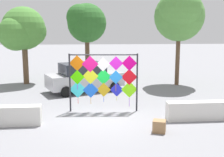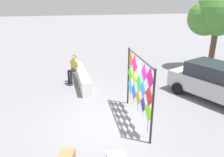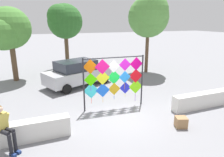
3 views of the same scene
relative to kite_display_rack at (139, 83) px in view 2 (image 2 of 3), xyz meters
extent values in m
plane|color=gray|center=(-0.02, -1.05, -1.51)|extent=(120.00, 120.00, 0.00)
cube|color=silver|center=(-4.25, -1.52, -1.15)|extent=(3.74, 0.46, 0.72)
cylinder|color=#232328|center=(-1.40, 0.10, -0.27)|extent=(0.07, 0.07, 2.48)
cylinder|color=#232328|center=(1.43, -0.10, -0.27)|extent=(0.07, 0.07, 2.48)
cylinder|color=#232328|center=(0.01, 0.00, 0.92)|extent=(2.84, 0.26, 0.06)
cube|color=#37DAEA|center=(-1.08, 0.08, -0.55)|extent=(0.73, 0.07, 0.73)
cylinder|color=red|center=(-1.08, 0.09, -1.05)|extent=(0.02, 0.02, 0.26)
cube|color=blue|center=(-0.53, 0.04, -0.58)|extent=(0.68, 0.06, 0.68)
cylinder|color=orange|center=(-0.53, 0.05, -1.05)|extent=(0.02, 0.02, 0.26)
cube|color=gold|center=(0.02, 0.00, -0.57)|extent=(0.61, 0.06, 0.61)
cylinder|color=blue|center=(0.02, 0.01, -0.99)|extent=(0.02, 0.02, 0.22)
cube|color=#2228D2|center=(0.58, -0.04, -0.58)|extent=(0.59, 0.06, 0.59)
cylinder|color=yellow|center=(0.58, -0.03, -0.95)|extent=(0.02, 0.02, 0.17)
cube|color=#82F415|center=(1.11, -0.08, -0.57)|extent=(0.71, 0.06, 0.71)
cylinder|color=#8016E5|center=(1.11, -0.07, -1.12)|extent=(0.02, 0.02, 0.40)
cube|color=#46E204|center=(-1.09, 0.06, -0.03)|extent=(0.61, 0.06, 0.61)
cylinder|color=#A816E5|center=(-1.09, 0.07, -0.44)|extent=(0.02, 0.02, 0.21)
cube|color=yellow|center=(-0.54, 0.03, 0.02)|extent=(0.68, 0.06, 0.68)
cylinder|color=#1A16E5|center=(-0.54, 0.04, -0.48)|extent=(0.02, 0.02, 0.31)
cube|color=#1AEA46|center=(0.01, 0.02, -0.02)|extent=(0.68, 0.06, 0.68)
cylinder|color=#E516B9|center=(0.02, 0.03, -0.52)|extent=(0.02, 0.02, 0.34)
cube|color=#258DF9|center=(0.53, -0.06, -0.03)|extent=(0.59, 0.06, 0.59)
cylinder|color=orange|center=(0.53, -0.05, -0.48)|extent=(0.02, 0.02, 0.32)
cube|color=red|center=(1.10, -0.08, -0.03)|extent=(0.69, 0.06, 0.69)
cylinder|color=#16E5DA|center=(1.10, -0.07, -0.50)|extent=(0.02, 0.02, 0.25)
cube|color=#D55F08|center=(-1.08, 0.08, 0.57)|extent=(0.67, 0.06, 0.67)
cube|color=#E21377|center=(-0.54, 0.03, 0.53)|extent=(0.70, 0.06, 0.70)
cube|color=white|center=(0.00, 0.00, 0.51)|extent=(0.59, 0.06, 0.59)
cube|color=#CD1BC1|center=(0.54, -0.04, 0.56)|extent=(0.60, 0.06, 0.60)
cube|color=#CC0576|center=(1.10, -0.09, 0.56)|extent=(0.65, 0.06, 0.65)
cylinder|color=black|center=(-4.31, -2.22, -1.15)|extent=(0.11, 0.11, 0.72)
cylinder|color=black|center=(-4.44, -2.07, -0.76)|extent=(0.36, 0.38, 0.13)
cube|color=navy|center=(-4.27, -2.27, -1.47)|extent=(0.24, 0.25, 0.09)
cylinder|color=black|center=(-4.18, -2.11, -1.15)|extent=(0.11, 0.11, 0.72)
cylinder|color=black|center=(-4.32, -1.96, -0.76)|extent=(0.36, 0.38, 0.13)
cube|color=navy|center=(-4.14, -2.15, -1.47)|extent=(0.24, 0.25, 0.09)
cube|color=gold|center=(-4.51, -1.87, -0.47)|extent=(0.40, 0.39, 0.52)
sphere|color=#DBB293|center=(-4.51, -1.87, -0.07)|extent=(0.22, 0.22, 0.22)
sphere|color=brown|center=(-4.53, -1.86, -0.06)|extent=(0.22, 0.22, 0.22)
cylinder|color=gold|center=(-4.66, -2.03, -0.42)|extent=(0.18, 0.19, 0.31)
cylinder|color=gold|center=(-4.33, -1.74, -0.42)|extent=(0.18, 0.19, 0.31)
cube|color=#B7B7BC|center=(-0.79, 4.13, -0.86)|extent=(4.56, 3.22, 0.75)
cube|color=#282D38|center=(-0.93, 4.07, -0.18)|extent=(2.77, 2.34, 0.60)
cylinder|color=black|center=(-2.44, 4.43, -1.23)|extent=(0.60, 0.41, 0.56)
cylinder|color=black|center=(-1.78, 2.76, -1.23)|extent=(0.60, 0.41, 0.56)
cylinder|color=brown|center=(-4.60, 6.78, -0.14)|extent=(0.35, 0.35, 2.74)
sphere|color=#4C8938|center=(-4.60, 6.78, 2.05)|extent=(2.71, 2.71, 2.71)
sphere|color=#4C8938|center=(-4.97, 6.21, 1.73)|extent=(2.12, 2.12, 2.12)
sphere|color=#4C8938|center=(-5.02, 7.15, 1.90)|extent=(1.64, 1.64, 1.64)
camera|label=1|loc=(-0.71, -11.66, 1.91)|focal=45.06mm
camera|label=2|loc=(6.61, -2.72, 2.76)|focal=34.30mm
camera|label=3|loc=(-3.41, -8.43, 2.52)|focal=32.84mm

